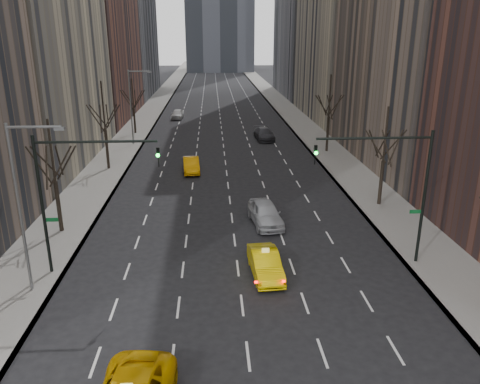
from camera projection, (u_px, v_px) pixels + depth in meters
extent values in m
cube|color=slate|center=(150.00, 113.00, 81.83)|extent=(4.50, 320.00, 0.15)
cube|color=slate|center=(288.00, 111.00, 83.23)|extent=(4.50, 320.00, 0.15)
cylinder|color=black|center=(59.00, 206.00, 32.10)|extent=(0.28, 0.28, 3.57)
cylinder|color=black|center=(51.00, 151.00, 30.84)|extent=(0.16, 0.16, 4.25)
cylinder|color=black|center=(59.00, 161.00, 31.94)|extent=(0.42, 1.80, 2.52)
cylinder|color=black|center=(67.00, 163.00, 31.45)|extent=(1.74, 0.72, 2.52)
cylinder|color=black|center=(61.00, 166.00, 30.64)|extent=(1.46, 1.25, 2.52)
cylinder|color=black|center=(47.00, 168.00, 30.32)|extent=(0.42, 1.80, 2.52)
cylinder|color=black|center=(39.00, 165.00, 30.81)|extent=(1.74, 0.72, 2.52)
cylinder|color=black|center=(46.00, 162.00, 31.61)|extent=(1.46, 1.25, 2.52)
cylinder|color=black|center=(107.00, 149.00, 47.15)|extent=(0.28, 0.28, 3.99)
cylinder|color=black|center=(103.00, 106.00, 45.75)|extent=(0.16, 0.16, 4.75)
cylinder|color=black|center=(107.00, 116.00, 46.93)|extent=(0.42, 1.80, 2.52)
cylinder|color=black|center=(113.00, 117.00, 46.44)|extent=(1.74, 0.72, 2.52)
cylinder|color=black|center=(110.00, 118.00, 45.63)|extent=(1.46, 1.25, 2.52)
cylinder|color=black|center=(101.00, 119.00, 45.31)|extent=(0.42, 1.80, 2.52)
cylinder|color=black|center=(95.00, 118.00, 45.79)|extent=(1.74, 0.72, 2.52)
cylinder|color=black|center=(99.00, 116.00, 46.60)|extent=(1.46, 1.25, 2.52)
cylinder|color=black|center=(135.00, 121.00, 64.27)|extent=(0.28, 0.28, 3.36)
cylinder|color=black|center=(133.00, 94.00, 63.09)|extent=(0.16, 0.16, 4.00)
cylinder|color=black|center=(135.00, 99.00, 64.14)|extent=(0.42, 1.80, 2.52)
cylinder|color=black|center=(139.00, 99.00, 63.66)|extent=(1.74, 0.72, 2.52)
cylinder|color=black|center=(137.00, 100.00, 62.85)|extent=(1.46, 1.25, 2.52)
cylinder|color=black|center=(131.00, 100.00, 62.53)|extent=(0.42, 1.80, 2.52)
cylinder|color=black|center=(127.00, 100.00, 63.01)|extent=(1.74, 0.72, 2.52)
cylinder|color=black|center=(129.00, 99.00, 63.82)|extent=(1.46, 1.25, 2.52)
cylinder|color=black|center=(381.00, 183.00, 37.24)|extent=(0.28, 0.28, 3.57)
cylinder|color=black|center=(386.00, 134.00, 35.99)|extent=(0.16, 0.16, 4.25)
cylinder|color=black|center=(383.00, 143.00, 37.08)|extent=(0.42, 1.80, 2.52)
cylinder|color=black|center=(393.00, 145.00, 36.60)|extent=(1.74, 0.72, 2.52)
cylinder|color=black|center=(396.00, 147.00, 35.79)|extent=(1.46, 1.25, 2.52)
cylinder|color=black|center=(387.00, 148.00, 35.47)|extent=(0.42, 1.80, 2.52)
cylinder|color=black|center=(376.00, 147.00, 35.95)|extent=(1.74, 0.72, 2.52)
cylinder|color=black|center=(374.00, 144.00, 36.76)|extent=(1.46, 1.25, 2.52)
cylinder|color=black|center=(328.00, 134.00, 54.19)|extent=(0.28, 0.28, 3.99)
cylinder|color=black|center=(330.00, 96.00, 52.79)|extent=(0.16, 0.16, 4.75)
cylinder|color=black|center=(329.00, 105.00, 53.96)|extent=(0.42, 1.80, 2.52)
cylinder|color=black|center=(336.00, 106.00, 53.48)|extent=(1.74, 0.72, 2.52)
cylinder|color=black|center=(336.00, 107.00, 52.67)|extent=(1.46, 1.25, 2.52)
cylinder|color=black|center=(330.00, 107.00, 52.34)|extent=(0.42, 1.80, 2.52)
cylinder|color=black|center=(323.00, 107.00, 52.83)|extent=(1.74, 0.72, 2.52)
cylinder|color=black|center=(322.00, 106.00, 53.64)|extent=(1.46, 1.25, 2.52)
cylinder|color=black|center=(42.00, 206.00, 25.78)|extent=(0.18, 0.18, 8.00)
cylinder|color=black|center=(96.00, 142.00, 24.81)|extent=(6.50, 0.14, 0.14)
imported|color=black|center=(158.00, 157.00, 25.28)|extent=(0.18, 0.22, 1.10)
sphere|color=#0CFF33|center=(158.00, 155.00, 25.07)|extent=(0.20, 0.20, 0.20)
cube|color=#0C5926|center=(52.00, 220.00, 26.06)|extent=(0.70, 0.04, 0.22)
cylinder|color=black|center=(424.00, 199.00, 27.01)|extent=(0.18, 0.18, 8.00)
cylinder|color=black|center=(375.00, 138.00, 25.67)|extent=(6.50, 0.14, 0.14)
imported|color=black|center=(315.00, 155.00, 25.77)|extent=(0.18, 0.22, 1.10)
sphere|color=#0CFF33|center=(316.00, 153.00, 25.56)|extent=(0.20, 0.20, 0.20)
cube|color=#0C5926|center=(416.00, 212.00, 27.24)|extent=(0.70, 0.04, 0.22)
cylinder|color=slate|center=(20.00, 211.00, 23.71)|extent=(0.16, 0.16, 9.00)
cylinder|color=slate|center=(34.00, 127.00, 22.40)|extent=(2.60, 0.14, 0.14)
cube|color=slate|center=(60.00, 129.00, 22.50)|extent=(0.50, 0.22, 0.15)
cylinder|color=slate|center=(131.00, 108.00, 56.79)|extent=(0.16, 0.16, 9.00)
cylinder|color=slate|center=(139.00, 71.00, 55.48)|extent=(2.60, 0.14, 0.14)
cube|color=slate|center=(149.00, 72.00, 55.59)|extent=(0.50, 0.22, 0.15)
imported|color=yellow|center=(265.00, 264.00, 26.71)|extent=(1.86, 4.51, 1.45)
imported|color=#A8ABB0|center=(265.00, 213.00, 33.90)|extent=(2.57, 5.12, 1.67)
imported|color=#EE9905|center=(191.00, 165.00, 46.77)|extent=(1.90, 4.53, 1.46)
imported|color=#2F2F34|center=(264.00, 134.00, 61.08)|extent=(2.61, 5.44, 1.53)
imported|color=silver|center=(177.00, 114.00, 76.28)|extent=(2.01, 4.48, 1.49)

